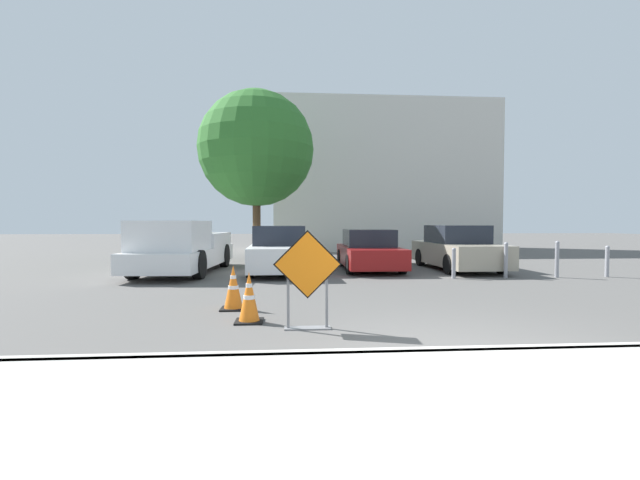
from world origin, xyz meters
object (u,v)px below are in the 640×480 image
at_px(traffic_cone_nearest, 249,298).
at_px(parked_car_third, 457,249).
at_px(bollard_third, 557,258).
at_px(pickup_truck, 180,250).
at_px(road_closed_sign, 308,274).
at_px(parked_car_second, 369,251).
at_px(bollard_fourth, 607,260).
at_px(bollard_second, 506,259).
at_px(traffic_cone_second, 233,288).
at_px(parked_car_nearest, 279,251).
at_px(bollard_nearest, 454,262).

bearing_deg(traffic_cone_nearest, parked_car_third, 49.02).
bearing_deg(bollard_third, pickup_truck, 171.10).
bearing_deg(traffic_cone_nearest, road_closed_sign, -30.60).
height_order(parked_car_second, bollard_third, parked_car_second).
relative_size(parked_car_second, bollard_fourth, 4.48).
distance_m(traffic_cone_nearest, bollard_fourth, 10.97).
relative_size(parked_car_second, bollard_second, 4.00).
bearing_deg(traffic_cone_second, parked_car_second, 59.85).
xyz_separation_m(parked_car_nearest, bollard_second, (6.45, -2.01, -0.14)).
bearing_deg(parked_car_third, parked_car_nearest, 1.90).
height_order(road_closed_sign, parked_car_nearest, parked_car_nearest).
distance_m(traffic_cone_second, bollard_third, 9.50).
bearing_deg(parked_car_third, pickup_truck, 2.75).
distance_m(traffic_cone_second, bollard_fourth, 10.90).
height_order(road_closed_sign, bollard_second, road_closed_sign).
relative_size(road_closed_sign, parked_car_second, 0.36).
bearing_deg(parked_car_second, bollard_second, 145.62).
xyz_separation_m(road_closed_sign, parked_car_second, (2.41, 7.90, -0.20)).
xyz_separation_m(parked_car_second, parked_car_third, (2.99, -0.13, 0.06)).
relative_size(bollard_nearest, bollard_fourth, 0.95).
xyz_separation_m(bollard_second, bollard_third, (1.52, 0.00, 0.02)).
bearing_deg(bollard_third, bollard_second, 180.00).
bearing_deg(bollard_nearest, parked_car_nearest, 157.86).
distance_m(traffic_cone_nearest, bollard_second, 8.37).
height_order(pickup_truck, parked_car_third, pickup_truck).
bearing_deg(traffic_cone_nearest, parked_car_nearest, 87.37).
relative_size(traffic_cone_nearest, bollard_second, 0.78).
distance_m(parked_car_third, bollard_nearest, 2.55).
distance_m(road_closed_sign, bollard_nearest, 6.99).
bearing_deg(parked_car_nearest, traffic_cone_second, 82.16).
height_order(bollard_third, bollard_fourth, bollard_third).
bearing_deg(bollard_fourth, parked_car_third, 146.59).
bearing_deg(bollard_nearest, bollard_fourth, 0.00).
relative_size(traffic_cone_second, bollard_third, 0.76).
relative_size(parked_car_second, parked_car_third, 0.93).
bearing_deg(bollard_second, bollard_nearest, -180.00).
bearing_deg(road_closed_sign, parked_car_nearest, 94.41).
height_order(road_closed_sign, bollard_third, road_closed_sign).
bearing_deg(bollard_nearest, parked_car_third, 65.84).
height_order(traffic_cone_second, parked_car_nearest, parked_car_nearest).
height_order(road_closed_sign, bollard_fourth, road_closed_sign).
bearing_deg(bollard_second, parked_car_second, 144.80).
height_order(parked_car_nearest, bollard_nearest, parked_car_nearest).
height_order(bollard_nearest, bollard_second, bollard_second).
height_order(traffic_cone_second, parked_car_second, parked_car_second).
xyz_separation_m(parked_car_third, bollard_fourth, (3.51, -2.32, -0.20)).
bearing_deg(road_closed_sign, traffic_cone_second, 129.16).
xyz_separation_m(road_closed_sign, parked_car_nearest, (-0.58, 7.46, -0.14)).
relative_size(pickup_truck, bollard_third, 5.35).
relative_size(road_closed_sign, traffic_cone_second, 1.82).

